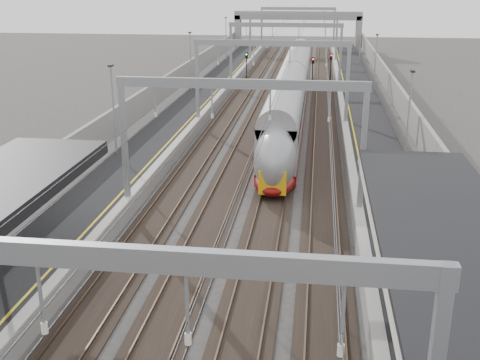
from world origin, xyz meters
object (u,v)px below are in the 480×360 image
(bench, at_px, (446,284))
(overbridge, at_px, (298,21))
(signal_green, at_px, (247,61))
(train, at_px, (291,99))

(bench, bearing_deg, overbridge, 95.84)
(overbridge, height_order, signal_green, overbridge)
(bench, bearing_deg, signal_green, 104.26)
(bench, relative_size, signal_green, 0.56)
(overbridge, xyz_separation_m, signal_green, (-5.20, -31.67, -2.89))
(overbridge, height_order, train, overbridge)
(train, relative_size, bench, 24.12)
(overbridge, xyz_separation_m, train, (1.50, -53.84, -3.32))
(train, bearing_deg, signal_green, 106.82)
(overbridge, relative_size, train, 0.47)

